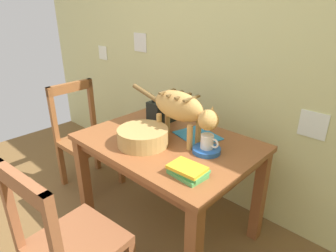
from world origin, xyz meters
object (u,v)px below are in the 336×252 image
at_px(toaster, 162,112).
at_px(wooden_chair_near, 86,138).
at_px(wicker_basket, 143,136).
at_px(magazine, 197,135).
at_px(saucer_bowl, 207,150).
at_px(wooden_chair_far, 69,245).
at_px(coffee_mug, 208,142).
at_px(dining_table, 168,153).
at_px(book_stack, 188,171).
at_px(cat, 182,109).

height_order(toaster, wooden_chair_near, wooden_chair_near).
bearing_deg(wicker_basket, magazine, 62.69).
relative_size(saucer_bowl, wooden_chair_near, 0.18).
bearing_deg(toaster, wooden_chair_far, -72.37).
xyz_separation_m(coffee_mug, toaster, (-0.53, 0.15, 0.01)).
xyz_separation_m(dining_table, toaster, (-0.24, 0.19, 0.18)).
relative_size(coffee_mug, book_stack, 0.61).
xyz_separation_m(magazine, wicker_basket, (-0.17, -0.34, 0.05)).
xyz_separation_m(dining_table, saucer_bowl, (0.28, 0.04, 0.11)).
distance_m(wicker_basket, wooden_chair_near, 0.94).
height_order(wicker_basket, wooden_chair_near, wooden_chair_near).
relative_size(dining_table, saucer_bowl, 6.61).
bearing_deg(toaster, wooden_chair_near, -160.28).
distance_m(cat, wooden_chair_far, 0.97).
bearing_deg(dining_table, coffee_mug, 7.28).
distance_m(wicker_basket, toaster, 0.38).
bearing_deg(wicker_basket, toaster, 116.69).
distance_m(wooden_chair_near, wooden_chair_far, 1.24).
relative_size(dining_table, coffee_mug, 9.42).
xyz_separation_m(magazine, toaster, (-0.35, 0.01, 0.08)).
height_order(wooden_chair_near, wooden_chair_far, same).
relative_size(wicker_basket, wooden_chair_near, 0.35).
distance_m(saucer_bowl, wooden_chair_near, 1.27).
bearing_deg(saucer_bowl, magazine, 141.28).
bearing_deg(toaster, cat, -24.73).
xyz_separation_m(saucer_bowl, book_stack, (0.08, -0.27, 0.01)).
xyz_separation_m(dining_table, book_stack, (0.36, -0.24, 0.12)).
height_order(dining_table, coffee_mug, coffee_mug).
distance_m(dining_table, wicker_basket, 0.23).
relative_size(saucer_bowl, wicker_basket, 0.53).
distance_m(dining_table, book_stack, 0.45).
xyz_separation_m(coffee_mug, wicker_basket, (-0.36, -0.19, -0.02)).
bearing_deg(toaster, saucer_bowl, -16.16).
relative_size(saucer_bowl, toaster, 0.85).
height_order(book_stack, wooden_chair_far, wooden_chair_far).
bearing_deg(wooden_chair_far, saucer_bowl, 70.38).
height_order(saucer_bowl, wooden_chair_near, wooden_chair_near).
xyz_separation_m(book_stack, wooden_chair_near, (-1.31, 0.17, -0.30)).
relative_size(magazine, toaster, 1.39).
distance_m(dining_table, magazine, 0.23).
xyz_separation_m(cat, magazine, (0.02, 0.14, -0.22)).
relative_size(cat, wicker_basket, 2.27).
xyz_separation_m(cat, coffee_mug, (0.21, -0.00, -0.15)).
bearing_deg(book_stack, coffee_mug, 105.55).
bearing_deg(toaster, book_stack, -34.99).
bearing_deg(wooden_chair_far, toaster, 102.76).
distance_m(dining_table, cat, 0.33).
distance_m(dining_table, wooden_chair_near, 0.96).
height_order(dining_table, wooden_chair_far, wooden_chair_far).
bearing_deg(wooden_chair_far, cat, 84.38).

